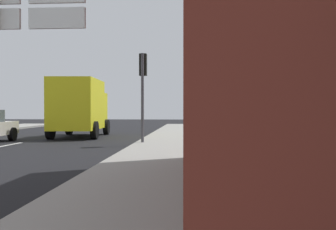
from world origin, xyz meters
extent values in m
cube|color=gray|center=(6.83, 8.00, 0.07)|extent=(3.10, 44.00, 0.14)
cylinder|color=black|center=(-0.83, 12.84, 0.32)|extent=(0.26, 0.65, 0.64)
cube|color=yellow|center=(1.62, 14.90, 1.75)|extent=(2.43, 3.83, 2.60)
cube|color=yellow|center=(1.46, 17.40, 1.45)|extent=(2.17, 1.43, 2.00)
cube|color=#47515B|center=(1.46, 17.45, 2.25)|extent=(1.76, 0.21, 0.70)
cylinder|color=black|center=(0.37, 17.28, 0.45)|extent=(0.34, 0.92, 0.90)
cylinder|color=black|center=(2.56, 17.42, 0.45)|extent=(0.34, 0.92, 0.90)
cylinder|color=black|center=(0.58, 13.89, 0.45)|extent=(0.34, 0.92, 0.90)
cylinder|color=black|center=(2.78, 14.03, 0.45)|extent=(0.34, 0.92, 0.90)
cube|color=white|center=(6.45, -0.70, 2.28)|extent=(0.50, 0.03, 0.18)
cube|color=black|center=(6.45, -0.68, 2.28)|extent=(0.43, 0.01, 0.13)
cylinder|color=#47474C|center=(5.58, 11.03, 1.89)|extent=(0.12, 0.12, 3.78)
cube|color=black|center=(5.58, 11.23, 3.33)|extent=(0.30, 0.28, 0.90)
sphere|color=#360303|center=(5.58, 11.37, 3.60)|extent=(0.18, 0.18, 0.18)
sphere|color=#3C2303|center=(5.58, 11.37, 3.32)|extent=(0.18, 0.18, 0.18)
sphere|color=#0CA526|center=(5.58, 11.37, 3.04)|extent=(0.18, 0.18, 0.18)
camera|label=1|loc=(7.63, -3.82, 1.49)|focal=39.16mm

